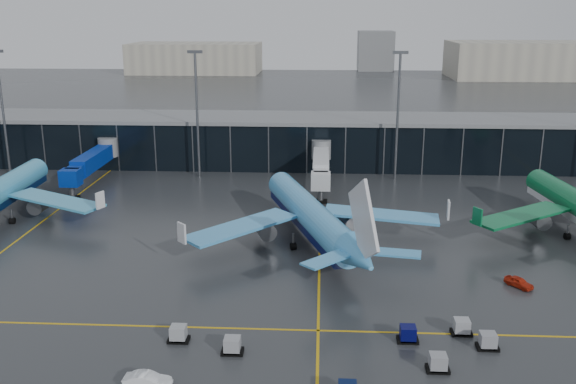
{
  "coord_description": "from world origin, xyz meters",
  "views": [
    {
      "loc": [
        10.1,
        -76.91,
        32.88
      ],
      "look_at": [
        5.0,
        18.0,
        6.0
      ],
      "focal_mm": 40.0,
      "sensor_mm": 36.0,
      "label": 1
    }
  ],
  "objects_px": {
    "service_van_white": "(147,381)",
    "service_van_red": "(519,282)",
    "airliner_klm_near": "(310,197)",
    "baggage_carts": "(365,348)",
    "mobile_airstair": "(336,248)"
  },
  "relations": [
    {
      "from": "service_van_white",
      "to": "service_van_red",
      "type": "bearing_deg",
      "value": -56.62
    },
    {
      "from": "service_van_red",
      "to": "airliner_klm_near",
      "type": "bearing_deg",
      "value": 112.72
    },
    {
      "from": "airliner_klm_near",
      "to": "baggage_carts",
      "type": "relative_size",
      "value": 1.35
    },
    {
      "from": "mobile_airstair",
      "to": "service_van_white",
      "type": "distance_m",
      "value": 38.86
    },
    {
      "from": "mobile_airstair",
      "to": "baggage_carts",
      "type": "bearing_deg",
      "value": -60.66
    },
    {
      "from": "service_van_red",
      "to": "baggage_carts",
      "type": "bearing_deg",
      "value": -177.45
    },
    {
      "from": "baggage_carts",
      "to": "service_van_white",
      "type": "relative_size",
      "value": 7.71
    },
    {
      "from": "airliner_klm_near",
      "to": "service_van_red",
      "type": "height_order",
      "value": "airliner_klm_near"
    },
    {
      "from": "mobile_airstair",
      "to": "service_van_red",
      "type": "bearing_deg",
      "value": -0.29
    },
    {
      "from": "airliner_klm_near",
      "to": "mobile_airstair",
      "type": "xyz_separation_m",
      "value": [
        3.87,
        -4.14,
        -6.24
      ]
    },
    {
      "from": "baggage_carts",
      "to": "service_van_white",
      "type": "bearing_deg",
      "value": -160.89
    },
    {
      "from": "baggage_carts",
      "to": "service_van_red",
      "type": "height_order",
      "value": "baggage_carts"
    },
    {
      "from": "airliner_klm_near",
      "to": "baggage_carts",
      "type": "xyz_separation_m",
      "value": [
        6.17,
        -31.81,
        -6.25
      ]
    },
    {
      "from": "baggage_carts",
      "to": "service_van_red",
      "type": "distance_m",
      "value": 26.47
    },
    {
      "from": "airliner_klm_near",
      "to": "baggage_carts",
      "type": "bearing_deg",
      "value": -97.32
    }
  ]
}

